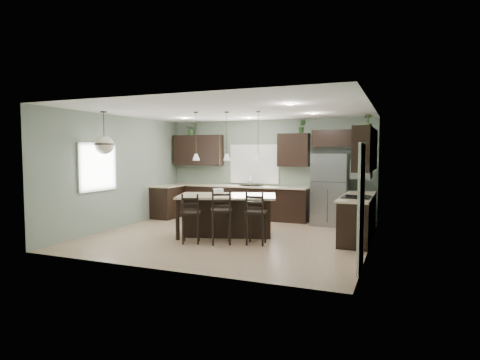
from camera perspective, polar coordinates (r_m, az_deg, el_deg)
name	(u,v)px	position (r m, az deg, el deg)	size (l,w,h in m)	color
ground	(229,236)	(9.09, -1.55, -8.03)	(6.00, 6.00, 0.00)	#9E8466
pantry_door	(361,207)	(6.68, 16.83, -3.70)	(0.04, 0.82, 2.04)	white
window_back	(254,164)	(11.59, 2.05, 2.29)	(1.35, 0.02, 1.00)	white
window_left	(97,167)	(9.85, -19.64, 1.76)	(0.02, 1.10, 1.00)	white
left_return_cabs	(167,202)	(11.76, -10.33, -3.12)	(0.60, 0.90, 0.90)	black
left_return_countertop	(167,186)	(11.70, -10.27, -0.84)	(0.66, 0.96, 0.04)	#C1B792
back_lower_cabs	(236,202)	(11.57, -0.54, -3.17)	(4.20, 0.60, 0.90)	black
back_countertop	(236,186)	(11.50, -0.58, -0.86)	(4.20, 0.66, 0.04)	#C1B792
sink_inset	(251,186)	(11.34, 1.52, -0.86)	(0.70, 0.45, 0.01)	gray
faucet	(250,181)	(11.30, 1.46, -0.14)	(0.02, 0.02, 0.28)	silver
back_upper_left	(198,150)	(12.16, -5.99, 4.24)	(1.55, 0.34, 0.90)	black
back_upper_right	(294,150)	(11.08, 7.64, 4.25)	(0.85, 0.34, 0.90)	black
fridge_header	(333,139)	(10.87, 13.05, 5.77)	(1.05, 0.34, 0.45)	black
right_lower_cabs	(358,218)	(9.18, 16.45, -5.22)	(0.60, 2.35, 0.90)	black
right_countertop	(358,197)	(9.12, 16.38, -2.30)	(0.66, 2.35, 0.04)	#C1B792
cooktop	(356,197)	(8.84, 16.21, -2.33)	(0.58, 0.75, 0.02)	black
wall_oven_front	(342,219)	(8.94, 14.32, -5.42)	(0.01, 0.72, 0.60)	gray
right_upper_cabs	(366,149)	(9.05, 17.46, 4.16)	(0.34, 2.35, 0.90)	black
microwave	(362,168)	(8.79, 16.93, 1.58)	(0.40, 0.75, 0.40)	gray
refrigerator	(330,190)	(10.63, 12.70, -1.34)	(0.90, 0.74, 1.85)	gray
kitchen_island	(227,215)	(9.13, -1.86, -5.03)	(2.17, 1.23, 0.92)	black
serving_dish	(218,192)	(9.08, -3.12, -1.69)	(0.24, 0.24, 0.14)	silver
bar_stool_left	(191,218)	(8.41, -7.00, -5.42)	(0.39, 0.39, 1.05)	black
bar_stool_center	(221,216)	(8.29, -2.69, -5.18)	(0.42, 0.42, 1.15)	black
bar_stool_right	(256,218)	(8.24, 2.32, -5.40)	(0.41, 0.41, 1.10)	black
pendant_left	(196,136)	(9.12, -6.28, 6.21)	(0.17, 0.17, 1.10)	white
pendant_center	(227,136)	(9.02, -1.88, 6.25)	(0.17, 0.17, 1.10)	white
pendant_right	(258,136)	(8.97, 2.59, 6.26)	(0.17, 0.17, 1.10)	silver
chandelier	(104,133)	(9.46, -18.78, 6.37)	(0.46, 0.46, 0.96)	beige
plant_back_left	(192,129)	(12.24, -6.88, 7.18)	(0.32, 0.28, 0.36)	#2E5324
plant_back_right	(302,126)	(11.01, 8.81, 7.53)	(0.20, 0.16, 0.36)	#2C5525
plant_right_wall	(368,122)	(9.84, 17.72, 7.85)	(0.21, 0.21, 0.37)	#324C21
room_shell	(229,161)	(8.90, -1.57, 2.74)	(6.00, 6.00, 6.00)	slate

